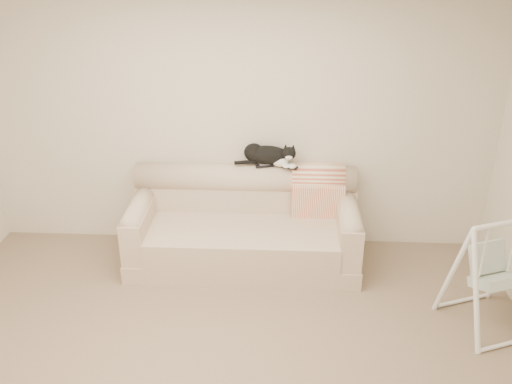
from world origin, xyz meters
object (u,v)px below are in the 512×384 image
remote_a (265,165)px  remote_b (289,167)px  tuxedo_cat (268,155)px  baby_swing (493,274)px  sofa (244,227)px

remote_a → remote_b: (0.24, -0.02, -0.00)m
tuxedo_cat → baby_swing: tuxedo_cat is taller
remote_a → baby_swing: baby_swing is taller
remote_a → remote_b: bearing=-4.0°
tuxedo_cat → sofa: bearing=-131.1°
sofa → remote_b: size_ratio=12.71×
remote_b → tuxedo_cat: size_ratio=0.29×
sofa → remote_b: (0.43, 0.21, 0.56)m
sofa → remote_a: remote_a is taller
tuxedo_cat → remote_a: bearing=-143.4°
sofa → tuxedo_cat: bearing=48.9°
tuxedo_cat → baby_swing: bearing=-32.4°
remote_b → baby_swing: (1.64, -1.13, -0.42)m
remote_b → baby_swing: 2.04m
remote_a → baby_swing: bearing=-31.4°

